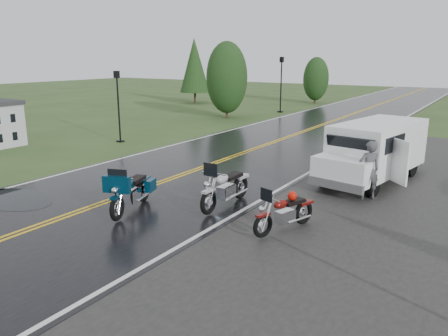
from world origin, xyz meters
name	(u,v)px	position (x,y,z in m)	size (l,w,h in m)	color
ground	(110,202)	(0.00, 0.00, 0.00)	(120.00, 120.00, 0.00)	#2D471E
road	(264,146)	(0.00, 10.00, 0.02)	(8.00, 100.00, 0.04)	black
motorcycle_red	(263,216)	(5.18, -0.02, 0.59)	(0.72, 1.99, 1.17)	#5C0D0A
motorcycle_teal	(116,198)	(1.48, -1.10, 0.69)	(0.85, 2.32, 1.37)	#05273B
motorcycle_silver	(208,192)	(3.22, 0.57, 0.70)	(0.86, 2.36, 1.39)	#AFB0B8
van_white	(327,157)	(4.92, 4.95, 1.04)	(1.99, 5.31, 2.09)	white
person_at_van	(369,171)	(6.43, 4.38, 0.90)	(0.65, 0.43, 1.79)	#46464B
lamp_post_near_left	(118,107)	(-6.72, 7.04, 1.80)	(0.31, 0.31, 3.60)	black
lamp_post_far_left	(281,85)	(-5.21, 22.74, 2.15)	(0.37, 0.37, 4.29)	black
tree_left_mid	(227,85)	(-7.10, 17.85, 2.27)	(2.91, 2.91, 4.55)	#1E3D19
tree_left_far	(316,84)	(-5.54, 30.98, 1.82)	(2.36, 2.36, 3.64)	#1E3D19
pine_left_far	(195,72)	(-15.18, 25.01, 2.91)	(2.79, 2.79, 5.82)	#1E3D19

